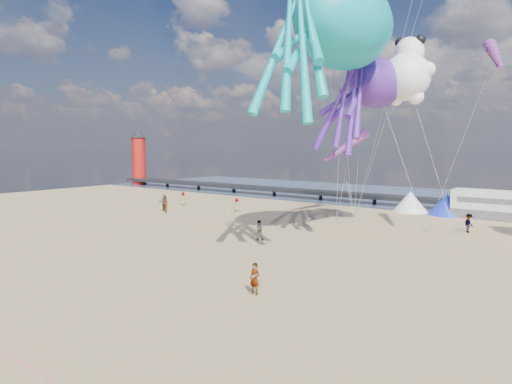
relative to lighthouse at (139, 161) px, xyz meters
name	(u,v)px	position (x,y,z in m)	size (l,w,h in m)	color
ground	(143,323)	(56.00, -44.00, -4.50)	(120.00, 120.00, 0.00)	tan
water	(461,200)	(56.00, 11.00, -4.48)	(120.00, 120.00, 0.00)	#374A69
pier	(253,188)	(28.00, 0.00, -3.50)	(60.00, 3.00, 0.50)	black
lighthouse	(139,161)	(0.00, 0.00, 0.00)	(2.60, 2.60, 9.00)	#A5140F
motorhome_0	(486,204)	(62.00, -4.00, -3.00)	(6.60, 2.50, 3.00)	silver
tent_white	(410,201)	(54.00, -4.00, -3.30)	(4.00, 4.00, 2.40)	white
tent_blue	(446,204)	(58.00, -4.00, -3.30)	(4.00, 4.00, 2.40)	#1933CC
rope_line	(29,367)	(56.00, -49.00, -4.48)	(0.03, 0.03, 34.00)	#F2338C
standing_person	(255,279)	(57.53, -38.00, -3.66)	(0.61, 0.40, 1.67)	tan
beachgoer_0	(237,205)	(37.82, -15.83, -3.73)	(0.56, 0.37, 1.53)	#7F6659
beachgoer_1	(259,230)	(49.56, -27.14, -3.67)	(0.81, 0.53, 1.65)	#7F6659
beachgoer_2	(469,223)	(62.38, -13.35, -3.65)	(0.82, 0.64, 1.70)	#7F6659
beachgoer_4	(164,203)	(30.81, -20.73, -3.57)	(1.09, 0.46, 1.87)	#7F6659
beachgoer_5	(166,205)	(32.18, -21.70, -3.58)	(1.70, 0.54, 1.83)	#7F6659
beachgoer_6	(183,199)	(28.87, -15.89, -3.66)	(0.62, 0.40, 1.69)	#7F6659
sandbag_a	(336,223)	(51.09, -16.63, -4.39)	(0.50, 0.35, 0.22)	gray
sandbag_b	(426,230)	(59.24, -15.12, -4.39)	(0.50, 0.35, 0.22)	gray
sandbag_c	(455,235)	(61.83, -15.58, -4.39)	(0.50, 0.35, 0.22)	gray
sandbag_d	(428,228)	(59.08, -13.87, -4.39)	(0.50, 0.35, 0.22)	gray
sandbag_e	(354,221)	(52.01, -14.54, -4.39)	(0.50, 0.35, 0.22)	gray
kite_octopus_teal	(344,24)	(55.97, -25.41, 11.89)	(4.89, 11.41, 13.04)	#0BA1A6
kite_octopus_purple	(376,83)	(55.60, -18.48, 8.48)	(3.99, 9.32, 10.65)	#4D2092
kite_panda	(406,77)	(57.75, -17.19, 8.97)	(4.90, 4.61, 6.91)	white
windsock_left	(364,81)	(52.97, -15.10, 9.27)	(1.10, 6.23, 6.23)	red
windsock_mid	(495,56)	(64.58, -17.85, 9.83)	(1.00, 6.45, 6.45)	red
windsock_right	(346,147)	(53.47, -19.61, 3.08)	(0.90, 5.16, 5.16)	red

